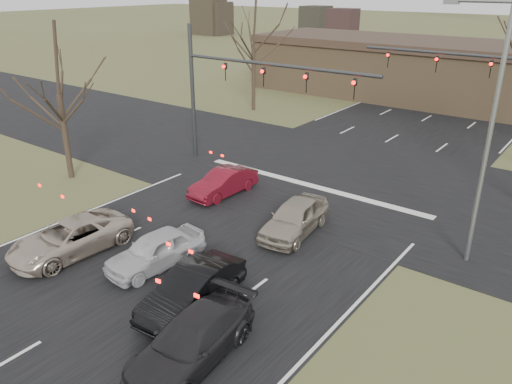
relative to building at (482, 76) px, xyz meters
The scene contains 15 objects.
ground 38.15m from the building, 93.01° to the right, with size 360.00×360.00×0.00m, color brown.
road_main 22.25m from the building, 95.19° to the left, with size 14.00×300.00×0.02m, color black.
road_cross 23.24m from the building, 94.97° to the right, with size 200.00×14.00×0.02m, color black.
building is the anchor object (origin of this frame).
mast_arm_near 26.14m from the building, 106.13° to the right, with size 12.12×0.24×8.00m.
mast_arm_far 15.75m from the building, 74.42° to the right, with size 11.12×0.24×8.00m.
streetlight_right_near 28.97m from the building, 76.31° to the right, with size 2.34×0.25×10.00m.
tree_left_near 34.95m from the building, 112.87° to the right, with size 5.10×5.10×8.50m.
tree_left_far 20.39m from the building, 139.09° to the right, with size 5.70×5.70×9.50m.
car_silver_suv 37.58m from the building, 99.20° to the right, with size 2.30×4.98×1.38m, color #BDAB99.
car_white_sedan 35.81m from the building, 94.01° to the right, with size 1.63×4.06×1.38m, color #BCBBBD.
car_black_hatch 36.81m from the building, 89.25° to the right, with size 1.51×4.34×1.43m, color black.
car_charcoal_sedan 38.75m from the building, 86.67° to the right, with size 1.91×4.71×1.37m, color black.
car_red_ahead 29.23m from the building, 99.87° to the right, with size 1.40×4.01×1.32m, color maroon.
car_silver_ahead 30.20m from the building, 89.49° to the right, with size 1.76×4.37×1.49m, color #A49984.
Camera 1 is at (12.66, -8.73, 10.20)m, focal length 35.00 mm.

